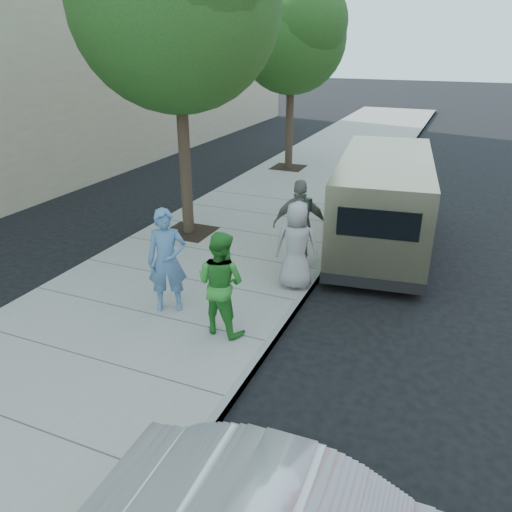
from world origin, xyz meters
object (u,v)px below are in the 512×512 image
at_px(parking_meter, 303,218).
at_px(person_officer, 167,261).
at_px(tree_far, 293,33).
at_px(person_striped_polo, 300,225).
at_px(van, 383,200).
at_px(person_green_shirt, 221,283).
at_px(person_gray_shirt, 297,246).

xyz_separation_m(parking_meter, person_officer, (-1.67, -2.57, -0.20)).
height_order(tree_far, parking_meter, tree_far).
bearing_deg(person_officer, person_striped_polo, 30.33).
distance_m(parking_meter, person_striped_polo, 0.21).
distance_m(van, person_striped_polo, 2.60).
relative_size(person_officer, person_green_shirt, 1.07).
relative_size(tree_far, person_gray_shirt, 3.71).
xyz_separation_m(person_green_shirt, person_gray_shirt, (0.61, 2.05, -0.01)).
bearing_deg(person_officer, van, 30.68).
xyz_separation_m(person_officer, person_green_shirt, (1.21, -0.30, -0.06)).
distance_m(parking_meter, person_gray_shirt, 0.89).
xyz_separation_m(parking_meter, person_striped_polo, (-0.08, 0.06, -0.18)).
relative_size(tree_far, person_officer, 3.42).
relative_size(tree_far, person_green_shirt, 3.65).
distance_m(tree_far, person_striped_polo, 9.88).
xyz_separation_m(tree_far, person_striped_polo, (3.22, -8.55, -3.77)).
bearing_deg(person_gray_shirt, person_striped_polo, -87.40).
bearing_deg(van, person_officer, -128.12).
xyz_separation_m(parking_meter, van, (1.23, 2.30, -0.13)).
bearing_deg(person_green_shirt, person_gray_shirt, -98.64).
distance_m(van, person_officer, 5.67).
distance_m(person_green_shirt, person_gray_shirt, 2.13).
relative_size(van, person_green_shirt, 3.46).
distance_m(tree_far, person_officer, 11.92).
bearing_deg(tree_far, person_gray_shirt, -69.90).
bearing_deg(tree_far, person_officer, -81.67).
bearing_deg(van, person_striped_polo, -127.71).
distance_m(tree_far, van, 8.61).
bearing_deg(tree_far, person_striped_polo, -69.34).
bearing_deg(person_striped_polo, person_green_shirt, 64.85).
distance_m(person_officer, person_green_shirt, 1.24).
distance_m(tree_far, person_green_shirt, 12.44).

